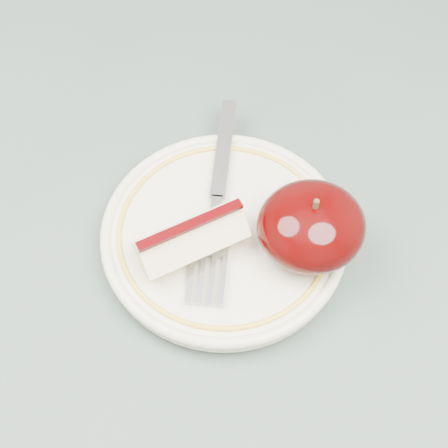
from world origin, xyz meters
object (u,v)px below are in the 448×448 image
object	(u,v)px
plate	(224,234)
fork	(217,199)
table	(186,293)
apple_half	(311,226)

from	to	relation	value
plate	fork	distance (m)	0.03
table	plate	bearing A→B (deg)	-11.76
apple_half	plate	bearing A→B (deg)	154.43
table	fork	xyz separation A→B (m)	(0.04, 0.02, 0.11)
plate	fork	world-z (taller)	fork
table	apple_half	xyz separation A→B (m)	(0.09, -0.03, 0.13)
plate	fork	xyz separation A→B (m)	(0.00, 0.03, 0.01)
fork	apple_half	bearing A→B (deg)	-112.79
table	apple_half	distance (m)	0.16
plate	fork	size ratio (longest dim) A/B	1.02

